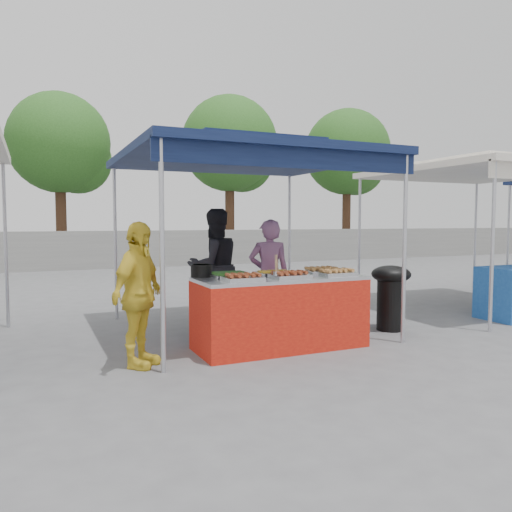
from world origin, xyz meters
name	(u,v)px	position (x,y,z in m)	size (l,w,h in m)	color
ground_plane	(276,346)	(0.00, 0.00, 0.00)	(80.00, 80.00, 0.00)	#5B5B5E
back_wall	(123,249)	(0.00, 11.00, 0.60)	(40.00, 0.25, 1.20)	gray
main_canopy	(245,157)	(0.00, 0.97, 2.37)	(3.20, 3.20, 2.57)	silver
neighbor_stall_right	(504,215)	(4.50, 0.57, 1.60)	(3.20, 3.20, 2.57)	silver
tree_1	(64,148)	(-1.57, 13.39, 4.05)	(3.51, 3.45, 5.92)	#422819
tree_2	(233,148)	(4.54, 12.94, 4.33)	(3.71, 3.69, 6.33)	#422819
tree_3	(349,156)	(10.03, 13.02, 4.33)	(3.71, 3.68, 6.33)	#422819
vendor_table	(280,312)	(0.00, -0.10, 0.43)	(2.00, 0.80, 0.85)	red
food_tray_fl	(243,278)	(-0.58, -0.34, 0.88)	(0.42, 0.30, 0.07)	silver
food_tray_fm	(290,276)	(0.00, -0.34, 0.88)	(0.42, 0.30, 0.07)	silver
food_tray_fr	(336,273)	(0.63, -0.32, 0.88)	(0.42, 0.30, 0.07)	silver
food_tray_bl	(230,275)	(-0.60, -0.01, 0.88)	(0.42, 0.30, 0.07)	silver
food_tray_bm	(274,273)	(-0.03, 0.00, 0.88)	(0.42, 0.30, 0.07)	silver
food_tray_br	(321,271)	(0.60, -0.04, 0.88)	(0.42, 0.30, 0.07)	silver
cooking_pot	(201,271)	(-0.85, 0.27, 0.92)	(0.25, 0.25, 0.15)	black
skewer_cup	(276,275)	(-0.16, -0.32, 0.89)	(0.07, 0.07, 0.09)	silver
wok_burner	(391,292)	(1.83, 0.14, 0.53)	(0.54, 0.54, 0.90)	black
crate_left	(227,326)	(-0.42, 0.58, 0.17)	(0.56, 0.39, 0.34)	#1437A5
crate_right	(285,325)	(0.35, 0.46, 0.13)	(0.44, 0.31, 0.27)	#1437A5
crate_stacked	(285,306)	(0.35, 0.46, 0.39)	(0.41, 0.29, 0.25)	#1437A5
vendor_woman	(269,275)	(0.28, 0.80, 0.76)	(0.56, 0.37, 1.53)	#8C5980
helper_man	(214,267)	(-0.25, 1.54, 0.84)	(0.82, 0.64, 1.69)	black
customer_person	(138,295)	(-1.68, -0.19, 0.75)	(0.88, 0.37, 1.50)	yellow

